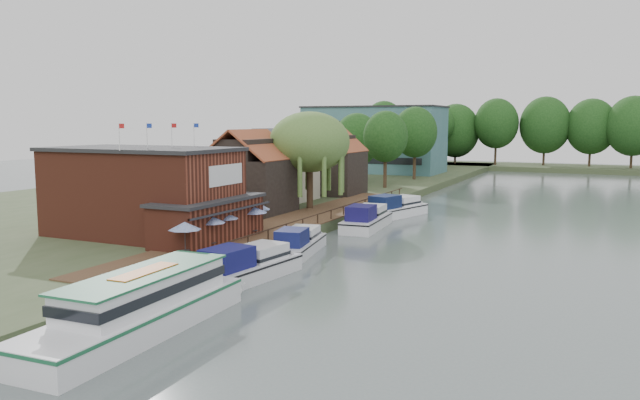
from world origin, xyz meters
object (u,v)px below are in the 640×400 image
at_px(tour_boat, 136,304).
at_px(umbrella_2, 225,227).
at_px(hotel_block, 374,139).
at_px(umbrella_3, 253,220).
at_px(umbrella_4, 259,217).
at_px(cottage_c, 333,161).
at_px(umbrella_0, 185,239).
at_px(cruiser_0, 247,261).
at_px(swan, 239,290).
at_px(cruiser_2, 367,216).
at_px(cottage_b, 272,165).
at_px(pub, 161,193).
at_px(cruiser_1, 298,240).
at_px(umbrella_1, 211,232).
at_px(cruiser_3, 395,205).
at_px(willow, 310,161).
at_px(cottage_a, 249,171).

bearing_deg(tour_boat, umbrella_2, 107.71).
distance_m(hotel_block, umbrella_2, 72.64).
height_order(umbrella_3, tour_boat, umbrella_3).
bearing_deg(umbrella_2, umbrella_4, 92.36).
bearing_deg(hotel_block, cottage_c, -77.80).
bearing_deg(umbrella_0, umbrella_3, 89.88).
relative_size(cruiser_0, swan, 23.11).
xyz_separation_m(hotel_block, cruiser_0, (19.45, -76.61, -5.91)).
bearing_deg(umbrella_3, hotel_block, 102.04).
bearing_deg(cottage_c, cruiser_2, -57.05).
bearing_deg(cruiser_2, cottage_b, 145.77).
distance_m(hotel_block, cruiser_0, 79.26).
bearing_deg(pub, tour_boat, -54.18).
distance_m(umbrella_2, swan, 11.06).
bearing_deg(umbrella_2, tour_boat, -69.99).
xyz_separation_m(cruiser_0, cruiser_1, (-0.73, 8.83, -0.13)).
bearing_deg(umbrella_1, cottage_c, 99.87).
xyz_separation_m(umbrella_3, cruiser_2, (5.05, 12.79, -1.04)).
relative_size(pub, cruiser_3, 1.95).
xyz_separation_m(willow, umbrella_1, (2.80, -22.21, -3.93)).
distance_m(cottage_b, umbrella_3, 23.98).
height_order(pub, swan, pub).
xyz_separation_m(umbrella_4, cruiser_0, (5.61, -11.04, -1.05)).
height_order(tour_boat, swan, tour_boat).
bearing_deg(cruiser_1, hotel_block, 94.52).
bearing_deg(cottage_c, umbrella_0, -80.82).
bearing_deg(pub, umbrella_0, -40.26).
height_order(cottage_b, umbrella_2, cottage_b).
bearing_deg(cruiser_1, cottage_c, 98.28).
relative_size(cottage_a, umbrella_4, 3.62).
bearing_deg(umbrella_2, willow, 97.26).
xyz_separation_m(cottage_c, umbrella_1, (6.30, -36.21, -2.96)).
distance_m(umbrella_3, cruiser_3, 22.06).
xyz_separation_m(cottage_a, umbrella_0, (7.36, -20.39, -2.96)).
height_order(cruiser_0, tour_boat, tour_boat).
relative_size(willow, cruiser_2, 1.02).
height_order(cruiser_1, cruiser_3, cruiser_3).
height_order(umbrella_1, swan, umbrella_1).
height_order(cruiser_1, tour_boat, tour_boat).
distance_m(hotel_block, cruiser_2, 58.28).
bearing_deg(cottage_c, cruiser_1, -70.80).
height_order(willow, umbrella_2, willow).
bearing_deg(swan, hotel_block, 104.60).
bearing_deg(pub, hotel_block, 96.43).
xyz_separation_m(pub, umbrella_3, (6.38, 3.58, -2.36)).
bearing_deg(umbrella_1, hotel_block, 101.05).
xyz_separation_m(umbrella_2, cruiser_3, (5.39, 25.13, -1.04)).
height_order(umbrella_0, umbrella_4, same).
relative_size(umbrella_3, cruiser_0, 0.23).
bearing_deg(cruiser_2, hotel_block, 104.57).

